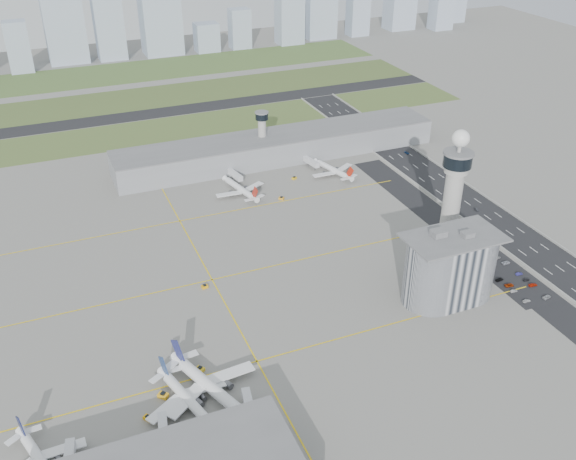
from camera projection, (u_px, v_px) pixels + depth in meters
name	position (u px, v px, depth m)	size (l,w,h in m)	color
ground	(318.00, 296.00, 284.50)	(1000.00, 1000.00, 0.00)	gray
grass_strip_0	(160.00, 131.00, 457.69)	(480.00, 50.00, 0.08)	#4E652F
grass_strip_1	(140.00, 99.00, 517.64)	(480.00, 60.00, 0.08)	#3F5227
grass_strip_2	(122.00, 73.00, 581.58)	(480.00, 70.00, 0.08)	#475A2A
runway	(149.00, 114.00, 487.25)	(480.00, 22.00, 0.10)	black
highway	(525.00, 244.00, 322.65)	(28.00, 500.00, 0.10)	black
barrier_left	(503.00, 249.00, 317.73)	(0.60, 500.00, 1.20)	#9E9E99
barrier_right	(547.00, 238.00, 327.02)	(0.60, 500.00, 1.20)	#9E9E99
landside_road	(498.00, 264.00, 306.36)	(18.00, 260.00, 0.08)	black
parking_lot	(511.00, 278.00, 296.10)	(20.00, 44.00, 0.10)	black
taxiway_line_h_0	(257.00, 361.00, 247.24)	(260.00, 0.60, 0.01)	yellow
taxiway_line_h_1	(212.00, 280.00, 295.20)	(260.00, 0.60, 0.01)	yellow
taxiway_line_h_2	(180.00, 221.00, 343.16)	(260.00, 0.60, 0.01)	yellow
taxiway_line_v	(212.00, 280.00, 295.20)	(0.60, 260.00, 0.01)	yellow
control_tower	(453.00, 190.00, 297.24)	(14.00, 14.00, 64.50)	#ADAAA5
secondary_tower	(262.00, 132.00, 404.94)	(8.60, 8.60, 31.90)	#ADAAA5
admin_building	(450.00, 267.00, 276.51)	(42.00, 24.00, 33.50)	#B2B2B7
terminal_pier	(278.00, 146.00, 412.12)	(210.00, 32.00, 15.80)	gray
airplane_near_a	(40.00, 458.00, 201.04)	(35.36, 30.06, 9.90)	white
airplane_near_b	(187.00, 395.00, 224.63)	(37.55, 31.92, 10.51)	white
airplane_near_c	(211.00, 382.00, 228.37)	(45.73, 38.87, 12.80)	white
airplane_far_a	(240.00, 185.00, 369.43)	(37.00, 31.45, 10.36)	white
airplane_far_b	(333.00, 166.00, 392.48)	(35.84, 30.47, 10.04)	white
jet_bridge_near_1	(165.00, 449.00, 206.76)	(14.00, 3.00, 5.70)	silver
jet_bridge_near_2	(252.00, 422.00, 216.72)	(14.00, 3.00, 5.70)	silver
jet_bridge_far_0	(230.00, 173.00, 389.25)	(14.00, 3.00, 5.70)	silver
jet_bridge_far_1	(305.00, 160.00, 405.84)	(14.00, 3.00, 5.70)	silver
tug_0	(163.00, 395.00, 230.30)	(2.46, 3.58, 2.08)	#EEA918
tug_1	(148.00, 418.00, 221.21)	(2.00, 2.91, 1.69)	#F4A301
tug_2	(200.00, 369.00, 242.27)	(2.20, 3.20, 1.86)	yellow
tug_3	(205.00, 286.00, 289.28)	(1.99, 2.90, 1.68)	orange
tug_4	(281.00, 198.00, 364.62)	(2.01, 2.92, 1.70)	orange
tug_5	(294.00, 178.00, 387.85)	(1.96, 2.84, 1.65)	gold
car_lot_0	(527.00, 301.00, 280.14)	(1.51, 3.76, 1.28)	silver
car_lot_1	(514.00, 291.00, 286.68)	(1.17, 3.35, 1.10)	gray
car_lot_2	(509.00, 285.00, 290.47)	(2.01, 4.35, 1.21)	#972B07
car_lot_3	(499.00, 279.00, 294.41)	(1.75, 4.31, 1.25)	black
car_lot_4	(491.00, 270.00, 301.12)	(1.48, 3.67, 1.25)	navy
car_lot_5	(484.00, 263.00, 306.56)	(1.28, 3.67, 1.21)	silver
car_lot_6	(547.00, 297.00, 282.57)	(1.99, 4.32, 1.20)	#A2A3A8
car_lot_7	(533.00, 285.00, 290.68)	(1.73, 4.26, 1.24)	#B31C06
car_lot_8	(526.00, 280.00, 294.36)	(1.38, 3.43, 1.17)	#27262A
car_lot_9	(519.00, 274.00, 298.50)	(1.24, 3.55, 1.17)	navy
car_lot_10	(506.00, 263.00, 306.69)	(2.00, 4.34, 1.21)	#B0B3C0
car_lot_11	(497.00, 258.00, 310.57)	(1.69, 4.15, 1.21)	#99999C
car_hw_1	(477.00, 210.00, 353.17)	(1.25, 3.58, 1.18)	black
car_hw_2	(407.00, 153.00, 421.85)	(1.88, 4.07, 1.13)	navy
car_hw_4	(348.00, 125.00, 465.83)	(1.45, 3.60, 1.23)	#9B9B9B
skyline_bldg_6	(18.00, 47.00, 573.13)	(20.04, 16.03, 45.20)	#9EADC1
skyline_bldg_7	(65.00, 29.00, 598.65)	(35.76, 28.61, 61.22)	#9EADC1
skyline_bldg_8	(107.00, 14.00, 602.12)	(26.33, 21.06, 83.39)	#9EADC1
skyline_bldg_9	(160.00, 21.00, 624.55)	(36.96, 29.57, 62.11)	#9EADC1
skyline_bldg_10	(207.00, 37.00, 640.53)	(23.01, 18.41, 27.75)	#9EADC1
skyline_bldg_11	(240.00, 29.00, 649.06)	(20.22, 16.18, 38.97)	#9EADC1
skyline_bldg_12	(290.00, 20.00, 663.33)	(26.14, 20.92, 46.89)	#9EADC1
skyline_bldg_14	(358.00, 3.00, 689.33)	(21.59, 17.28, 68.75)	#9EADC1
skyline_bldg_15	(400.00, 0.00, 717.28)	(30.25, 24.20, 63.40)	#9EADC1
skyline_bldg_17	(454.00, 4.00, 755.36)	(22.64, 18.11, 41.06)	#9EADC1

